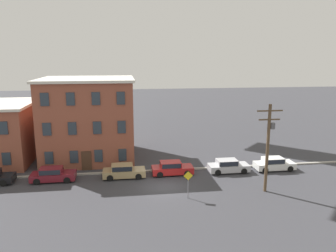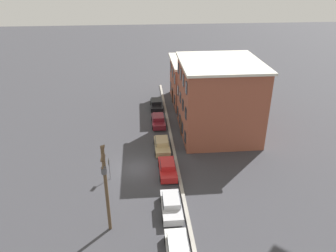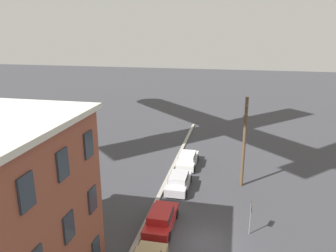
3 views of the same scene
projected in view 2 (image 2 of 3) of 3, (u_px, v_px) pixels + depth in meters
The scene contains 12 objects.
ground_plane at pixel (137, 168), 37.03m from camera, with size 200.00×200.00×0.00m, color #38383D.
kerb_strip at pixel (177, 166), 37.36m from camera, with size 56.00×0.36×0.16m, color #9E998E.
apartment_corner at pixel (203, 81), 53.85m from camera, with size 10.26×10.67×7.08m.
apartment_midblock at pixel (219, 99), 42.81m from camera, with size 11.11×10.17×9.94m.
car_black at pixel (156, 104), 52.25m from camera, with size 4.40×1.92×1.43m.
car_maroon at pixel (158, 120), 46.85m from camera, with size 4.40×1.92×1.43m.
car_tan at pixel (162, 144), 40.46m from camera, with size 4.40×1.92×1.43m.
car_red at pixel (168, 167), 35.87m from camera, with size 4.40×1.92×1.43m.
car_silver at pixel (171, 204), 30.31m from camera, with size 4.40×1.92×1.43m.
car_white at pixel (178, 249), 25.55m from camera, with size 4.40×1.92×1.43m.
caution_sign at pixel (109, 165), 34.50m from camera, with size 0.91×0.08×2.57m.
utility_pole at pixel (106, 185), 26.48m from camera, with size 2.40×0.44×8.28m.
Camera 2 is at (31.28, 0.69, 20.68)m, focal length 35.00 mm.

